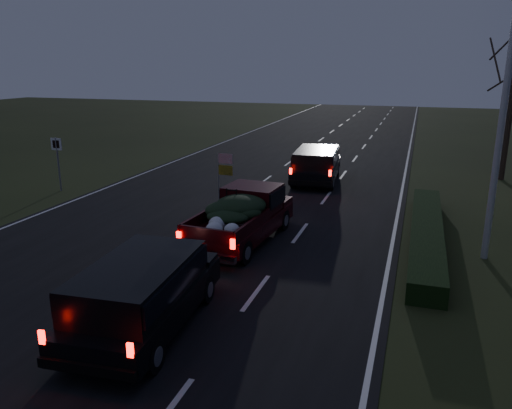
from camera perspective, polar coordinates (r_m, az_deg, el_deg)
The scene contains 8 objects.
ground at distance 16.60m, azimuth -9.19°, elevation -4.69°, with size 120.00×120.00×0.00m, color black.
road_asphalt at distance 16.59m, azimuth -9.20°, elevation -4.66°, with size 14.00×120.00×0.02m, color black.
hedge_row at distance 17.63m, azimuth 18.90°, elevation -3.09°, with size 1.00×10.00×0.60m, color black.
light_pole at distance 15.92m, azimuth 26.88°, elevation 13.19°, with size 0.50×0.90×9.16m.
route_sign at distance 24.86m, azimuth -21.74°, elevation 5.19°, with size 0.55×0.08×2.50m.
pickup_truck at distance 16.50m, azimuth -1.55°, elevation -1.02°, with size 2.28×5.12×2.62m.
lead_suv at distance 25.03m, azimuth 6.91°, elevation 4.83°, with size 2.36×4.94×1.38m.
rear_suv at distance 11.29m, azimuth -12.94°, elevation -9.39°, with size 2.40×4.82×1.35m.
Camera 1 is at (7.28, -13.76, 5.74)m, focal length 35.00 mm.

